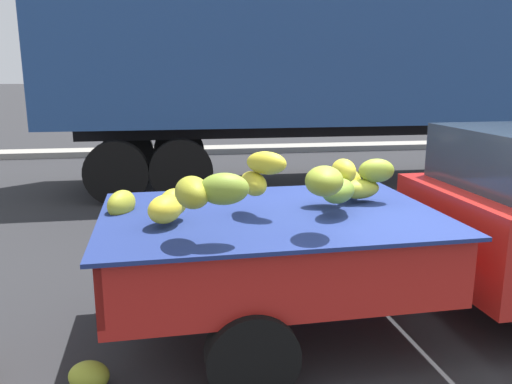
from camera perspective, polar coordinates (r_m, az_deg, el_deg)
ground at (r=4.81m, az=17.21°, el=-14.50°), size 220.00×220.00×0.00m
curb_strip at (r=14.56m, az=-0.98°, el=4.78°), size 80.00×0.80×0.16m
pickup_truck at (r=4.92m, az=23.25°, el=-3.25°), size 4.80×2.00×1.70m
semi_trailer at (r=10.61m, az=11.30°, el=14.78°), size 12.01×2.71×3.95m
fallen_banana_bunch_near_tailgate at (r=4.00m, az=-18.03°, el=-18.82°), size 0.33×0.27×0.21m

